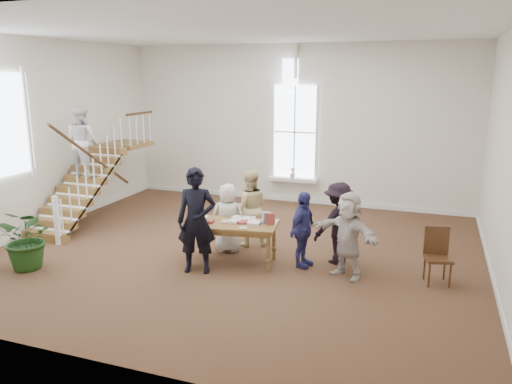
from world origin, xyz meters
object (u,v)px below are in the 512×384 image
at_px(police_officer, 197,221).
at_px(woman_cluster_b, 338,223).
at_px(elderly_woman, 228,218).
at_px(person_yellow, 250,208).
at_px(floor_plant, 28,238).
at_px(side_chair, 437,252).
at_px(library_table, 232,227).
at_px(woman_cluster_a, 303,230).
at_px(woman_cluster_c, 348,235).

xyz_separation_m(police_officer, woman_cluster_b, (2.41, 1.37, -0.19)).
height_order(elderly_woman, woman_cluster_b, woman_cluster_b).
bearing_deg(person_yellow, woman_cluster_b, 144.65).
relative_size(floor_plant, side_chair, 1.20).
distance_m(police_officer, floor_plant, 3.28).
distance_m(police_officer, side_chair, 4.41).
bearing_deg(side_chair, floor_plant, -179.60).
bearing_deg(police_officer, elderly_woman, 69.95).
bearing_deg(elderly_woman, woman_cluster_b, 167.66).
bearing_deg(police_officer, side_chair, -2.01).
height_order(elderly_woman, floor_plant, elderly_woman).
bearing_deg(side_chair, library_table, 170.75).
bearing_deg(floor_plant, elderly_woman, 34.63).
distance_m(library_table, woman_cluster_b, 2.09).
distance_m(police_officer, woman_cluster_a, 2.04).
xyz_separation_m(person_yellow, woman_cluster_b, (2.01, -0.38, -0.02)).
bearing_deg(library_table, elderly_woman, 111.37).
bearing_deg(person_yellow, side_chair, 144.75).
bearing_deg(police_officer, woman_cluster_a, 11.45).
bearing_deg(person_yellow, floor_plant, 13.15).
bearing_deg(police_officer, woman_cluster_b, 14.13).
relative_size(library_table, side_chair, 1.84).
height_order(person_yellow, woman_cluster_b, person_yellow).
bearing_deg(floor_plant, person_yellow, 37.74).
bearing_deg(woman_cluster_b, woman_cluster_a, -10.42).
xyz_separation_m(elderly_woman, woman_cluster_b, (2.31, 0.12, 0.09)).
bearing_deg(woman_cluster_a, woman_cluster_c, -89.63).
height_order(library_table, woman_cluster_c, woman_cluster_c).
height_order(woman_cluster_b, woman_cluster_c, woman_cluster_b).
relative_size(woman_cluster_a, side_chair, 1.47).
bearing_deg(library_table, side_chair, -3.45).
xyz_separation_m(police_officer, woman_cluster_a, (1.81, 0.92, -0.26)).
bearing_deg(person_yellow, library_table, 67.80).
height_order(floor_plant, side_chair, floor_plant).
bearing_deg(library_table, person_yellow, 83.50).
bearing_deg(floor_plant, police_officer, 17.27).
relative_size(woman_cluster_b, woman_cluster_c, 1.01).
height_order(elderly_woman, side_chair, elderly_woman).
bearing_deg(police_officer, woman_cluster_c, -0.62).
height_order(library_table, person_yellow, person_yellow).
height_order(woman_cluster_a, woman_cluster_c, woman_cluster_c).
relative_size(library_table, woman_cluster_a, 1.25).
relative_size(library_table, woman_cluster_c, 1.16).
relative_size(person_yellow, woman_cluster_b, 1.03).
bearing_deg(woman_cluster_b, woman_cluster_c, 67.49).
xyz_separation_m(woman_cluster_a, woman_cluster_c, (0.90, -0.20, 0.06)).
height_order(woman_cluster_a, floor_plant, woman_cluster_a).
distance_m(elderly_woman, woman_cluster_c, 2.66).
height_order(elderly_woman, person_yellow, person_yellow).
xyz_separation_m(woman_cluster_b, woman_cluster_c, (0.30, -0.65, -0.01)).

